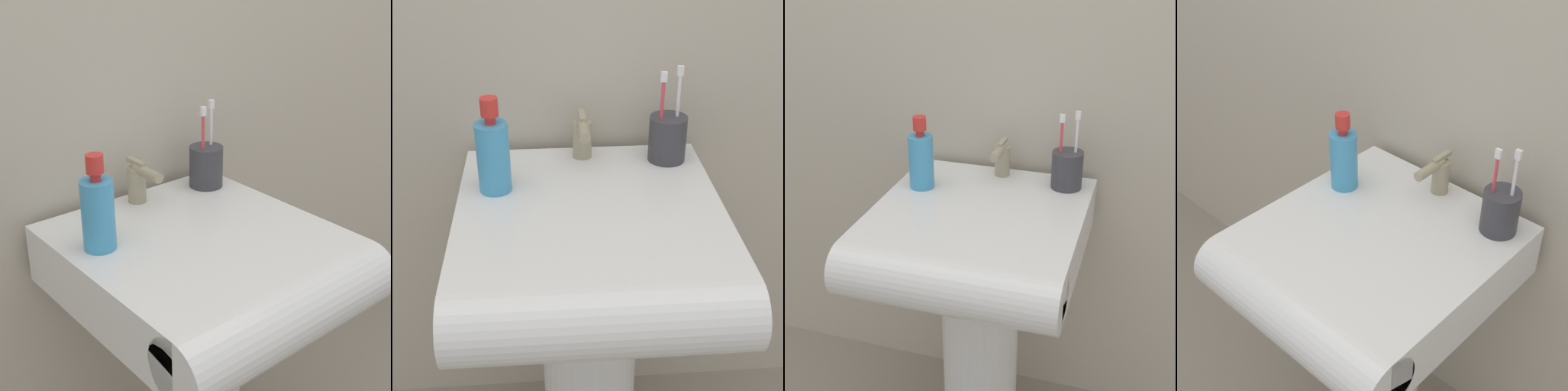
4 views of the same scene
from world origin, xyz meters
The scene contains 5 objects.
sink_pedestal centered at (0.00, 0.00, 0.30)m, with size 0.20×0.20×0.60m, color white.
sink_basin centered at (0.00, -0.05, 0.66)m, with size 0.48×0.54×0.12m.
faucet centered at (0.00, 0.19, 0.77)m, with size 0.04×0.11×0.10m.
toothbrush_cup centered at (0.17, 0.17, 0.77)m, with size 0.08×0.08×0.20m.
soap_bottle centered at (-0.17, 0.07, 0.80)m, with size 0.06×0.06×0.18m.
Camera 4 is at (0.64, -0.71, 1.50)m, focal length 55.00 mm.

